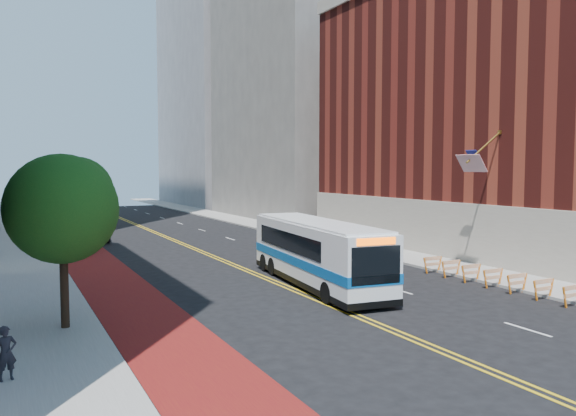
# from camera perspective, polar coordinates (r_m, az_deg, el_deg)

# --- Properties ---
(ground) EXTENTS (160.00, 160.00, 0.00)m
(ground) POSITION_cam_1_polar(r_m,az_deg,el_deg) (22.42, 10.99, -12.31)
(ground) COLOR black
(ground) RESTS_ON ground
(sidewalk_left) EXTENTS (4.00, 140.00, 0.15)m
(sidewalk_left) POSITION_cam_1_polar(r_m,az_deg,el_deg) (47.33, -25.27, -3.90)
(sidewalk_left) COLOR gray
(sidewalk_left) RESTS_ON ground
(sidewalk_right) EXTENTS (4.00, 140.00, 0.15)m
(sidewalk_right) POSITION_cam_1_polar(r_m,az_deg,el_deg) (53.66, 1.30, -2.63)
(sidewalk_right) COLOR gray
(sidewalk_right) RESTS_ON ground
(bus_lane_paint) EXTENTS (3.60, 140.00, 0.01)m
(bus_lane_paint) POSITION_cam_1_polar(r_m,az_deg,el_deg) (47.61, -20.56, -3.82)
(bus_lane_paint) COLOR #610D12
(bus_lane_paint) RESTS_ON ground
(center_line_inner) EXTENTS (0.14, 140.00, 0.01)m
(center_line_inner) POSITION_cam_1_polar(r_m,az_deg,el_deg) (49.11, -11.33, -3.41)
(center_line_inner) COLOR gold
(center_line_inner) RESTS_ON ground
(center_line_outer) EXTENTS (0.14, 140.00, 0.01)m
(center_line_outer) POSITION_cam_1_polar(r_m,az_deg,el_deg) (49.21, -10.92, -3.39)
(center_line_outer) COLOR gold
(center_line_outer) RESTS_ON ground
(lane_dashes) EXTENTS (0.14, 98.20, 0.01)m
(lane_dashes) POSITION_cam_1_polar(r_m,az_deg,el_deg) (58.16, -8.74, -2.23)
(lane_dashes) COLOR silver
(lane_dashes) RESTS_ON ground
(brick_building) EXTENTS (18.73, 36.00, 22.00)m
(brick_building) POSITION_cam_1_polar(r_m,az_deg,el_deg) (45.83, 23.82, 9.54)
(brick_building) COLOR #5C1A14
(brick_building) RESTS_ON ground
(midrise_right_near) EXTENTS (18.00, 26.00, 40.00)m
(midrise_right_near) POSITION_cam_1_polar(r_m,az_deg,el_deg) (75.64, 2.21, 14.46)
(midrise_right_near) COLOR slate
(midrise_right_near) RESTS_ON ground
(midrise_right_far) EXTENTS (20.00, 28.00, 55.00)m
(midrise_right_far) POSITION_cam_1_polar(r_m,az_deg,el_deg) (104.17, -5.68, 15.74)
(midrise_right_far) COLOR gray
(midrise_right_far) RESTS_ON ground
(construction_barriers) EXTENTS (1.42, 10.91, 1.00)m
(construction_barriers) POSITION_cam_1_polar(r_m,az_deg,el_deg) (31.15, 21.16, -6.62)
(construction_barriers) COLOR orange
(construction_barriers) RESTS_ON ground
(street_tree) EXTENTS (4.20, 4.20, 6.70)m
(street_tree) POSITION_cam_1_polar(r_m,az_deg,el_deg) (23.08, -21.84, 0.34)
(street_tree) COLOR black
(street_tree) RESTS_ON sidewalk_left
(transit_bus) EXTENTS (4.07, 12.84, 3.47)m
(transit_bus) POSITION_cam_1_polar(r_m,az_deg,el_deg) (30.34, 2.84, -4.45)
(transit_bus) COLOR white
(transit_bus) RESTS_ON ground
(car_a) EXTENTS (2.46, 4.43, 1.43)m
(car_a) POSITION_cam_1_polar(r_m,az_deg,el_deg) (44.75, -20.92, -3.40)
(car_a) COLOR black
(car_a) RESTS_ON ground
(car_b) EXTENTS (1.73, 4.48, 1.46)m
(car_b) POSITION_cam_1_polar(r_m,az_deg,el_deg) (50.87, -18.74, -2.46)
(car_b) COLOR black
(car_b) RESTS_ON ground
(car_c) EXTENTS (2.65, 4.69, 1.28)m
(car_c) POSITION_cam_1_polar(r_m,az_deg,el_deg) (56.48, -21.96, -2.01)
(car_c) COLOR black
(car_c) RESTS_ON ground
(pedestrian) EXTENTS (0.66, 0.51, 1.59)m
(pedestrian) POSITION_cam_1_polar(r_m,az_deg,el_deg) (18.62, -26.72, -13.05)
(pedestrian) COLOR black
(pedestrian) RESTS_ON sidewalk_left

